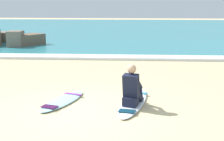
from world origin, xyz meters
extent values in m
plane|color=#CCB584|center=(0.00, 0.00, 0.00)|extent=(80.00, 80.00, 0.00)
cube|color=teal|center=(0.00, 20.77, 0.05)|extent=(80.00, 28.00, 0.10)
cube|color=white|center=(0.00, 7.07, 0.06)|extent=(80.00, 0.90, 0.11)
ellipsoid|color=silver|center=(1.19, 0.76, 0.04)|extent=(0.95, 2.56, 0.07)
cube|color=#1E7FB7|center=(1.32, 1.45, 0.07)|extent=(0.49, 0.18, 0.01)
cube|color=#0A2C40|center=(1.05, -0.03, 0.07)|extent=(0.40, 0.30, 0.01)
cube|color=black|center=(1.12, 0.35, 0.18)|extent=(0.38, 0.34, 0.20)
cylinder|color=black|center=(1.08, 0.56, 0.33)|extent=(0.26, 0.43, 0.43)
cylinder|color=black|center=(1.12, 0.76, 0.30)|extent=(0.19, 0.28, 0.42)
cube|color=black|center=(1.14, 0.83, 0.10)|extent=(0.16, 0.24, 0.05)
cylinder|color=black|center=(1.27, 0.50, 0.33)|extent=(0.26, 0.43, 0.43)
cylinder|color=black|center=(1.34, 0.70, 0.30)|extent=(0.19, 0.28, 0.42)
cube|color=black|center=(1.37, 0.76, 0.10)|extent=(0.16, 0.24, 0.05)
cube|color=black|center=(1.13, 0.39, 0.53)|extent=(0.41, 0.38, 0.57)
sphere|color=tan|center=(1.14, 0.42, 0.92)|extent=(0.21, 0.21, 0.21)
cylinder|color=black|center=(1.04, 0.57, 0.55)|extent=(0.20, 0.41, 0.31)
cylinder|color=black|center=(1.31, 0.50, 0.55)|extent=(0.20, 0.41, 0.31)
ellipsoid|color=#9ED1E5|center=(-0.52, 0.74, 0.04)|extent=(1.07, 1.96, 0.07)
cube|color=purple|center=(-0.36, 1.25, 0.07)|extent=(0.49, 0.24, 0.01)
cube|color=#351037|center=(-0.71, 0.17, 0.07)|extent=(0.42, 0.34, 0.01)
cube|color=#756656|center=(-5.93, 11.94, 0.32)|extent=(1.40, 1.20, 0.64)
cube|color=brown|center=(-4.48, 10.51, 0.33)|extent=(1.76, 1.98, 0.66)
cube|color=#756656|center=(-4.89, 9.84, 0.45)|extent=(0.81, 0.90, 0.90)
camera|label=1|loc=(1.19, -7.02, 2.43)|focal=54.08mm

